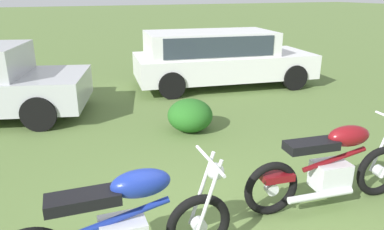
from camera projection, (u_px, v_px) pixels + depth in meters
motorcycle_blue at (123, 225)px, 3.16m from camera, size 2.10×0.64×1.02m
motorcycle_maroon at (332, 167)px, 4.21m from camera, size 2.11×0.64×1.02m
car_white at (217, 55)px, 9.45m from camera, size 4.81×2.53×1.43m
shrub_low at (190, 115)px, 6.54m from camera, size 0.81×0.82×0.59m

